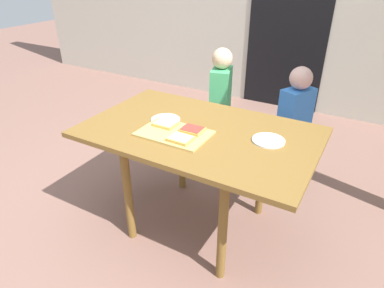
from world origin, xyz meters
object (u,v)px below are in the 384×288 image
child_left (220,104)px  cutting_board (174,133)px  pizza_slice_near_right (180,139)px  plate_white_left (166,120)px  pizza_slice_far_left (165,124)px  child_right (294,121)px  pizza_slice_far_right (192,130)px  dining_table (199,142)px  plate_white_right (268,140)px

child_left → cutting_board: bearing=-82.7°
pizza_slice_near_right → child_left: 0.95m
pizza_slice_near_right → child_left: size_ratio=0.13×
plate_white_left → pizza_slice_near_right: bearing=-40.5°
pizza_slice_near_right → pizza_slice_far_left: bearing=146.5°
child_right → pizza_slice_far_right: bearing=-114.9°
dining_table → child_left: bearing=105.8°
plate_white_left → cutting_board: bearing=-42.0°
cutting_board → plate_white_left: 0.20m
pizza_slice_far_left → child_left: 0.82m
dining_table → pizza_slice_near_right: pizza_slice_near_right is taller
pizza_slice_far_right → plate_white_left: (-0.23, 0.07, -0.02)m
dining_table → child_left: 0.77m
pizza_slice_near_right → pizza_slice_far_right: (0.00, 0.13, 0.00)m
plate_white_right → plate_white_left: 0.65m
pizza_slice_far_right → child_left: child_left is taller
child_left → pizza_slice_far_right: bearing=-76.4°
child_right → pizza_slice_far_left: bearing=-123.7°
cutting_board → pizza_slice_near_right: pizza_slice_near_right is taller
pizza_slice_far_right → plate_white_left: 0.24m
dining_table → child_right: 0.88m
plate_white_right → child_left: size_ratio=0.18×
dining_table → child_right: size_ratio=1.43×
child_right → plate_white_left: bearing=-128.6°
pizza_slice_far_right → plate_white_right: size_ratio=0.73×
plate_white_right → plate_white_left: size_ratio=1.00×
cutting_board → plate_white_right: 0.53m
pizza_slice_far_right → plate_white_right: 0.43m
plate_white_left → child_right: size_ratio=0.19×
pizza_slice_near_right → child_right: bearing=68.0°
child_left → pizza_slice_far_left: bearing=-88.9°
plate_white_right → child_left: 0.92m
cutting_board → plate_white_left: size_ratio=2.22×
dining_table → plate_white_left: plate_white_left is taller
plate_white_right → plate_white_left: (-0.64, -0.05, 0.00)m
pizza_slice_near_right → plate_white_right: pizza_slice_near_right is taller
plate_white_right → dining_table: bearing=-170.5°
plate_white_right → child_right: bearing=91.8°
dining_table → cutting_board: size_ratio=3.39×
plate_white_left → pizza_slice_far_left: bearing=-56.3°
cutting_board → plate_white_right: cutting_board is taller
child_left → child_right: (0.58, 0.05, -0.04)m
pizza_slice_near_right → plate_white_left: bearing=139.5°
dining_table → plate_white_left: 0.26m
pizza_slice_near_right → child_right: (0.39, 0.97, -0.20)m
child_left → pizza_slice_near_right: bearing=-78.3°
plate_white_left → child_right: 1.01m
pizza_slice_near_right → pizza_slice_far_right: same height
dining_table → pizza_slice_far_right: bearing=-105.8°
pizza_slice_far_left → plate_white_right: size_ratio=0.72×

